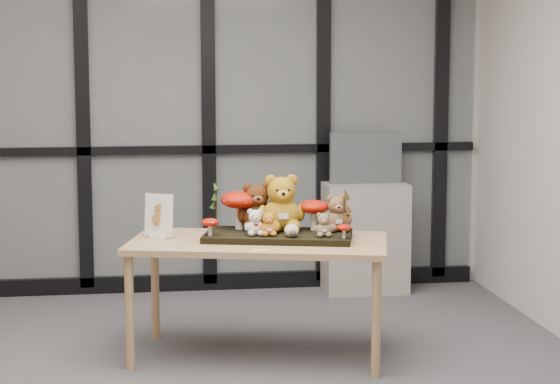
{
  "coord_description": "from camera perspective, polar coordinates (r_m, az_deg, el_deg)",
  "views": [
    {
      "loc": [
        -0.07,
        -4.91,
        1.75
      ],
      "look_at": [
        0.73,
        0.71,
        0.97
      ],
      "focal_mm": 65.0,
      "sensor_mm": 36.0,
      "label": 1
    }
  ],
  "objects": [
    {
      "name": "label_card",
      "position": [
        5.52,
        -1.14,
        -3.29
      ],
      "size": [
        0.08,
        0.03,
        0.0
      ],
      "primitive_type": "cube",
      "color": "white",
      "rests_on": "display_table"
    },
    {
      "name": "bear_beige_small",
      "position": [
        5.72,
        2.45,
        -1.77
      ],
      "size": [
        0.14,
        0.13,
        0.15
      ],
      "primitive_type": null,
      "rotation": [
        0.0,
        0.0,
        -0.25
      ],
      "color": "#866C4C",
      "rests_on": "diorama_tray"
    },
    {
      "name": "sprig_green_mid_left",
      "position": [
        6.0,
        -1.98,
        -0.9
      ],
      "size": [
        0.05,
        0.05,
        0.24
      ],
      "primitive_type": null,
      "color": "black",
      "rests_on": "diorama_tray"
    },
    {
      "name": "bear_pooh_yellow",
      "position": [
        5.89,
        0.07,
        -0.44
      ],
      "size": [
        0.33,
        0.31,
        0.36
      ],
      "primitive_type": null,
      "rotation": [
        0.0,
        0.0,
        -0.25
      ],
      "color": "#AD7916",
      "rests_on": "diorama_tray"
    },
    {
      "name": "glass_partition",
      "position": [
        7.39,
        -7.55,
        5.18
      ],
      "size": [
        4.9,
        0.06,
        2.78
      ],
      "color": "#2D383F",
      "rests_on": "floor"
    },
    {
      "name": "sprig_green_centre",
      "position": [
        6.0,
        -0.61,
        -1.26
      ],
      "size": [
        0.05,
        0.05,
        0.16
      ],
      "primitive_type": null,
      "color": "black",
      "rests_on": "diorama_tray"
    },
    {
      "name": "bear_white_bow",
      "position": [
        5.76,
        -1.4,
        -1.62
      ],
      "size": [
        0.15,
        0.14,
        0.17
      ],
      "primitive_type": null,
      "rotation": [
        0.0,
        0.0,
        -0.25
      ],
      "color": "white",
      "rests_on": "diorama_tray"
    },
    {
      "name": "diorama_tray",
      "position": [
        5.85,
        -0.09,
        -2.49
      ],
      "size": [
        0.92,
        0.61,
        0.04
      ],
      "primitive_type": "cube",
      "rotation": [
        0.0,
        0.0,
        -0.25
      ],
      "color": "black",
      "rests_on": "display_table"
    },
    {
      "name": "mushroom_front_right",
      "position": [
        5.67,
        3.62,
        -2.18
      ],
      "size": [
        0.08,
        0.08,
        0.09
      ],
      "primitive_type": null,
      "color": "#A21105",
      "rests_on": "diorama_tray"
    },
    {
      "name": "cabinet",
      "position": [
        7.48,
        4.81,
        -2.58
      ],
      "size": [
        0.6,
        0.35,
        0.8
      ],
      "primitive_type": "cube",
      "color": "gray",
      "rests_on": "floor"
    },
    {
      "name": "monitor",
      "position": [
        7.41,
        4.83,
        1.92
      ],
      "size": [
        0.53,
        0.05,
        0.37
      ],
      "color": "#4D5055",
      "rests_on": "cabinet"
    },
    {
      "name": "sprig_green_far_left",
      "position": [
        5.98,
        -3.61,
        -0.73
      ],
      "size": [
        0.05,
        0.05,
        0.28
      ],
      "primitive_type": null,
      "color": "black",
      "rests_on": "diorama_tray"
    },
    {
      "name": "display_table",
      "position": [
        5.82,
        -1.23,
        -3.39
      ],
      "size": [
        1.6,
        1.06,
        0.69
      ],
      "rotation": [
        0.0,
        0.0,
        -0.25
      ],
      "color": "#A9805C",
      "rests_on": "floor"
    },
    {
      "name": "bear_tan_back",
      "position": [
        5.9,
        3.22,
        -1.07
      ],
      "size": [
        0.21,
        0.2,
        0.23
      ],
      "primitive_type": null,
      "rotation": [
        0.0,
        0.0,
        -0.25
      ],
      "color": "brown",
      "rests_on": "diorama_tray"
    },
    {
      "name": "plush_cream_hedgehog",
      "position": [
        5.7,
        0.66,
        -2.14
      ],
      "size": [
        0.07,
        0.07,
        0.08
      ],
      "primitive_type": null,
      "rotation": [
        0.0,
        0.0,
        -0.25
      ],
      "color": "white",
      "rests_on": "diorama_tray"
    },
    {
      "name": "mushroom_back_right",
      "position": [
        5.92,
        1.92,
        -1.22
      ],
      "size": [
        0.18,
        0.18,
        0.2
      ],
      "primitive_type": null,
      "color": "#A21105",
      "rests_on": "diorama_tray"
    },
    {
      "name": "sprig_dry_far_right",
      "position": [
        5.88,
        3.68,
        -1.07
      ],
      "size": [
        0.05,
        0.05,
        0.24
      ],
      "primitive_type": null,
      "color": "brown",
      "rests_on": "diorama_tray"
    },
    {
      "name": "bear_brown_medium",
      "position": [
        5.94,
        -1.32,
        -0.66
      ],
      "size": [
        0.28,
        0.26,
        0.3
      ],
      "primitive_type": null,
      "rotation": [
        0.0,
        0.0,
        -0.25
      ],
      "color": "#4B210C",
      "rests_on": "diorama_tray"
    },
    {
      "name": "mushroom_back_left",
      "position": [
        5.95,
        -2.3,
        -0.91
      ],
      "size": [
        0.22,
        0.22,
        0.25
      ],
      "primitive_type": null,
      "color": "#A21105",
      "rests_on": "diorama_tray"
    },
    {
      "name": "sign_holder",
      "position": [
        5.9,
        -6.83,
        -1.47
      ],
      "size": [
        0.17,
        0.11,
        0.26
      ],
      "rotation": [
        0.0,
        0.0,
        -0.53
      ],
      "color": "silver",
      "rests_on": "display_table"
    },
    {
      "name": "sprig_dry_mid_right",
      "position": [
        5.78,
        3.63,
        -1.33
      ],
      "size": [
        0.05,
        0.05,
        0.22
      ],
      "primitive_type": null,
      "color": "brown",
      "rests_on": "diorama_tray"
    },
    {
      "name": "room_shell",
      "position": [
        4.91,
        -7.31,
        6.94
      ],
      "size": [
        5.0,
        5.0,
        5.0
      ],
      "color": "#B9B5AF",
      "rests_on": "floor"
    },
    {
      "name": "mushroom_front_left",
      "position": [
        5.76,
        -3.96,
        -1.93
      ],
      "size": [
        0.1,
        0.1,
        0.11
      ],
      "primitive_type": null,
      "color": "#A21105",
      "rests_on": "diorama_tray"
    },
    {
      "name": "bear_small_yellow",
      "position": [
        5.74,
        -0.65,
        -1.74
      ],
      "size": [
        0.14,
        0.13,
        0.15
      ],
      "primitive_type": null,
      "rotation": [
        0.0,
        0.0,
        -0.25
      ],
      "color": "orange",
      "rests_on": "diorama_tray"
    }
  ]
}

